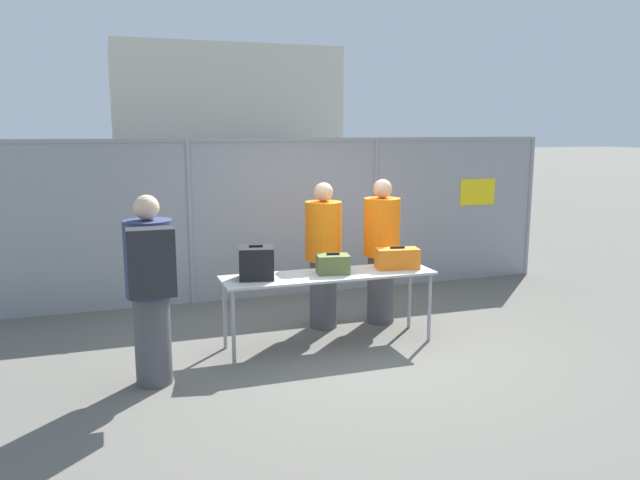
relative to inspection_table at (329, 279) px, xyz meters
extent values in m
plane|color=#605E56|center=(0.15, -0.13, -0.73)|extent=(120.00, 120.00, 0.00)
cylinder|color=gray|center=(-1.19, 2.15, 0.37)|extent=(0.07, 0.07, 2.20)
cylinder|color=gray|center=(1.48, 2.15, 0.37)|extent=(0.07, 0.07, 2.20)
cylinder|color=gray|center=(4.15, 2.15, 0.37)|extent=(0.07, 0.07, 2.20)
cube|color=gray|center=(0.15, 2.15, 0.37)|extent=(8.00, 0.01, 2.20)
cube|color=gray|center=(0.15, 2.15, 1.44)|extent=(8.00, 0.04, 0.04)
cube|color=yellow|center=(3.18, 2.14, 0.63)|extent=(0.60, 0.01, 0.40)
cube|color=#B2B2AD|center=(0.00, 0.00, 0.05)|extent=(2.30, 0.60, 0.02)
cylinder|color=#99999E|center=(-1.09, -0.24, -0.35)|extent=(0.04, 0.04, 0.76)
cylinder|color=#99999E|center=(1.09, -0.24, -0.35)|extent=(0.04, 0.04, 0.76)
cylinder|color=#99999E|center=(-1.09, 0.24, -0.35)|extent=(0.04, 0.04, 0.76)
cylinder|color=#99999E|center=(1.09, 0.24, -0.35)|extent=(0.04, 0.04, 0.76)
cube|color=black|center=(-0.78, 0.04, 0.23)|extent=(0.41, 0.37, 0.33)
cube|color=black|center=(-0.78, 0.04, 0.40)|extent=(0.14, 0.05, 0.02)
cube|color=#566033|center=(0.05, 0.01, 0.16)|extent=(0.38, 0.29, 0.20)
cube|color=black|center=(0.05, 0.01, 0.28)|extent=(0.14, 0.05, 0.02)
cube|color=orange|center=(0.81, 0.01, 0.17)|extent=(0.50, 0.30, 0.23)
cube|color=black|center=(0.81, 0.01, 0.30)|extent=(0.16, 0.05, 0.02)
cylinder|color=#4C4C51|center=(-1.88, -0.46, -0.31)|extent=(0.33, 0.33, 0.83)
cylinder|color=navy|center=(-1.88, -0.46, 0.45)|extent=(0.43, 0.43, 0.69)
sphere|color=beige|center=(-1.88, -0.46, 0.91)|extent=(0.22, 0.22, 0.22)
cube|color=#232328|center=(-1.88, -0.80, 0.48)|extent=(0.39, 0.24, 0.58)
cylinder|color=#4C4C51|center=(0.15, 0.61, -0.32)|extent=(0.32, 0.32, 0.81)
cylinder|color=orange|center=(0.15, 0.61, 0.43)|extent=(0.42, 0.42, 0.68)
sphere|color=tan|center=(0.15, 0.61, 0.88)|extent=(0.22, 0.22, 0.22)
cylinder|color=#4C4C51|center=(0.87, 0.57, -0.32)|extent=(0.33, 0.33, 0.82)
cylinder|color=orange|center=(0.87, 0.57, 0.44)|extent=(0.43, 0.43, 0.69)
sphere|color=tan|center=(0.87, 0.57, 0.90)|extent=(0.22, 0.22, 0.22)
cube|color=silver|center=(2.44, 3.50, -0.31)|extent=(2.42, 1.56, 0.56)
sphere|color=black|center=(2.01, 2.66, -0.47)|extent=(0.52, 0.52, 0.52)
sphere|color=black|center=(2.01, 4.33, -0.47)|extent=(0.52, 0.52, 0.52)
cylinder|color=#59595B|center=(0.80, 3.50, -0.53)|extent=(0.85, 0.06, 0.06)
cube|color=beige|center=(5.99, 40.85, 3.21)|extent=(15.34, 10.95, 7.87)
camera|label=1|loc=(-2.18, -6.11, 1.59)|focal=35.00mm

